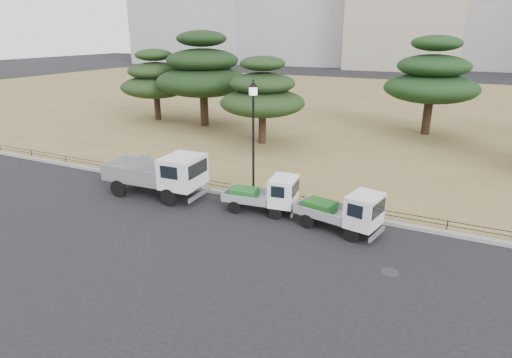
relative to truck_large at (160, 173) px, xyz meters
The scene contains 14 objects.
ground 4.96m from the truck_large, 13.52° to the right, with size 220.00×220.00×0.00m, color black.
lawn 29.86m from the truck_large, 80.97° to the left, with size 120.00×56.00×0.15m, color olive.
curb 5.03m from the truck_large, 17.46° to the left, with size 120.00×0.25×0.16m, color gray.
truck_large is the anchor object (origin of this frame).
truck_kei_front 5.41m from the truck_large, ahead, with size 3.31×1.69×1.68m.
truck_kei_rear 8.95m from the truck_large, ahead, with size 3.54×2.03×1.74m.
street_lamp 5.16m from the truck_large, 23.34° to the left, with size 0.48×0.48×5.33m.
pipe_fence 5.01m from the truck_large, 19.11° to the left, with size 38.00×0.04×0.40m.
tarp_pile 3.66m from the truck_large, 146.24° to the left, with size 1.42×1.05×0.94m.
manhole 11.49m from the truck_large, 11.75° to the right, with size 0.60×0.60×0.01m, color #2D2D30.
pine_west_far 18.70m from the truck_large, 128.54° to the left, with size 5.97×5.97×6.03m.
pine_west_near 16.03m from the truck_large, 114.69° to the left, with size 7.51×7.51×7.51m.
pine_center_left 11.27m from the truck_large, 88.77° to the left, with size 5.80×5.80×5.90m.
pine_center_right 21.75m from the truck_large, 61.65° to the left, with size 6.77×6.77×7.18m.
Camera 1 is at (7.91, -14.27, 7.57)m, focal length 30.00 mm.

